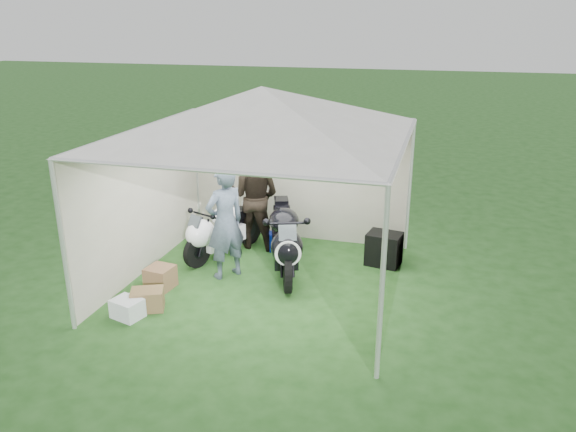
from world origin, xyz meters
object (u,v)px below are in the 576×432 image
at_px(paddock_stand, 281,241).
at_px(crate_2, 140,300).
at_px(person_dark_jacket, 255,196).
at_px(equipment_box, 384,249).
at_px(crate_3, 148,300).
at_px(motorcycle_black, 285,239).
at_px(person_blue_jacket, 225,223).
at_px(crate_1, 160,277).
at_px(motorcycle_white, 220,229).
at_px(canopy_tent, 263,117).
at_px(crate_0, 127,308).

relative_size(paddock_stand, crate_2, 1.53).
relative_size(person_dark_jacket, equipment_box, 3.43).
xyz_separation_m(crate_2, crate_3, (0.14, -0.04, 0.05)).
xyz_separation_m(paddock_stand, crate_3, (-1.20, -2.59, -0.01)).
height_order(motorcycle_black, paddock_stand, motorcycle_black).
height_order(person_blue_jacket, equipment_box, person_blue_jacket).
distance_m(equipment_box, crate_1, 3.64).
distance_m(person_blue_jacket, crate_2, 1.72).
bearing_deg(motorcycle_black, person_dark_jacket, 110.31).
bearing_deg(crate_3, motorcycle_white, 82.10).
bearing_deg(crate_3, crate_1, 102.63).
distance_m(motorcycle_white, motorcycle_black, 1.30).
bearing_deg(equipment_box, crate_1, -150.25).
xyz_separation_m(motorcycle_white, crate_2, (-0.42, -1.98, -0.40)).
bearing_deg(person_blue_jacket, crate_1, -13.05).
xyz_separation_m(crate_1, crate_3, (0.15, -0.66, -0.02)).
bearing_deg(crate_2, crate_3, -14.38).
bearing_deg(person_dark_jacket, person_blue_jacket, 91.91).
distance_m(motorcycle_black, paddock_stand, 1.08).
height_order(paddock_stand, equipment_box, equipment_box).
distance_m(paddock_stand, crate_3, 2.85).
relative_size(motorcycle_white, crate_2, 6.24).
bearing_deg(crate_2, person_dark_jacket, 72.02).
height_order(motorcycle_white, person_dark_jacket, person_dark_jacket).
bearing_deg(motorcycle_black, equipment_box, 8.80).
bearing_deg(motorcycle_black, crate_1, -168.81).
relative_size(paddock_stand, equipment_box, 0.79).
height_order(motorcycle_black, crate_1, motorcycle_black).
bearing_deg(crate_2, person_blue_jacket, 57.84).
relative_size(motorcycle_black, equipment_box, 3.82).
xyz_separation_m(person_blue_jacket, crate_3, (-0.67, -1.33, -0.75)).
bearing_deg(crate_2, crate_1, 90.41).
relative_size(canopy_tent, motorcycle_white, 3.24).
bearing_deg(crate_3, crate_0, -118.72).
bearing_deg(motorcycle_black, crate_0, -150.62).
xyz_separation_m(equipment_box, crate_3, (-3.02, -2.47, -0.12)).
distance_m(motorcycle_black, crate_1, 2.00).
height_order(canopy_tent, person_blue_jacket, canopy_tent).
xyz_separation_m(motorcycle_white, crate_0, (-0.43, -2.30, -0.37)).
height_order(canopy_tent, crate_0, canopy_tent).
height_order(motorcycle_black, crate_3, motorcycle_black).
bearing_deg(crate_3, paddock_stand, 65.11).
bearing_deg(crate_3, person_dark_jacket, 75.10).
height_order(paddock_stand, person_dark_jacket, person_dark_jacket).
bearing_deg(person_dark_jacket, paddock_stand, 176.54).
bearing_deg(crate_3, canopy_tent, 44.60).
xyz_separation_m(person_dark_jacket, crate_3, (-0.70, -2.65, -0.79)).
bearing_deg(crate_1, motorcycle_white, 72.53).
bearing_deg(motorcycle_white, paddock_stand, 53.41).
distance_m(motorcycle_black, crate_0, 2.61).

